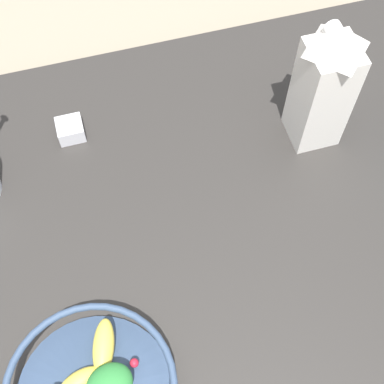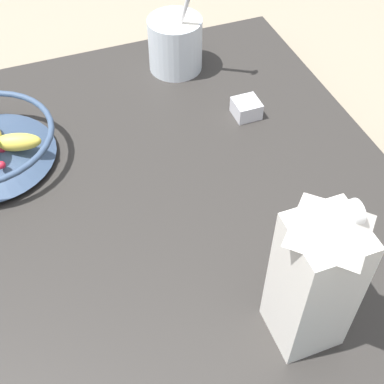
# 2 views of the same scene
# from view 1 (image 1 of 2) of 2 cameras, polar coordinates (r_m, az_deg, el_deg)

# --- Properties ---
(ground_plane) EXTENTS (6.00, 6.00, 0.00)m
(ground_plane) POSITION_cam_1_polar(r_m,az_deg,el_deg) (0.88, 12.19, -13.12)
(ground_plane) COLOR gray
(countertop) EXTENTS (1.18, 1.18, 0.05)m
(countertop) POSITION_cam_1_polar(r_m,az_deg,el_deg) (0.85, 12.49, -12.66)
(countertop) COLOR #2D2B28
(countertop) RESTS_ON ground_plane
(milk_carton) EXTENTS (0.08, 0.08, 0.24)m
(milk_carton) POSITION_cam_1_polar(r_m,az_deg,el_deg) (0.89, 13.91, 10.95)
(milk_carton) COLOR silver
(milk_carton) RESTS_ON countertop
(spice_jar) EXTENTS (0.05, 0.05, 0.03)m
(spice_jar) POSITION_cam_1_polar(r_m,az_deg,el_deg) (0.97, -12.82, 6.46)
(spice_jar) COLOR silver
(spice_jar) RESTS_ON countertop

